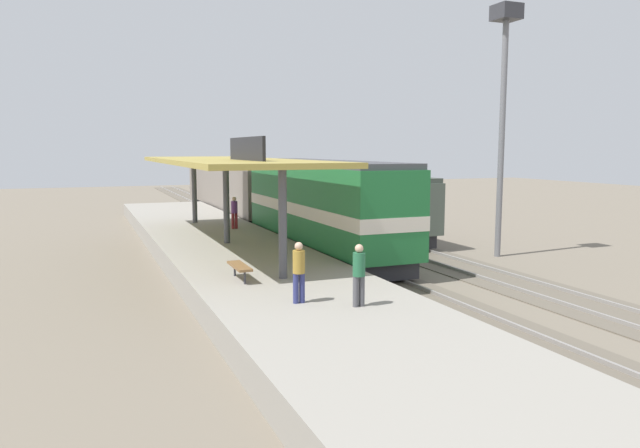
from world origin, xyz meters
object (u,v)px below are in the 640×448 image
Objects in this scene: light_mast at (504,78)px; locomotive at (322,206)px; person_boarding at (359,272)px; passenger_carriage_single at (232,186)px; person_walking at (234,211)px; platform_bench at (240,267)px; freight_car at (365,204)px; person_waiting at (299,269)px.

locomotive is at bearing 157.06° from light_mast.
light_mast reaches higher than person_boarding.
person_walking is at bearing -103.16° from passenger_carriage_single.
passenger_carriage_single reaches higher than platform_bench.
platform_bench is 0.99× the size of person_walking.
platform_bench is 0.15× the size of light_mast.
freight_car reaches higher than person_waiting.
platform_bench is at bearing -162.62° from light_mast.
light_mast reaches higher than passenger_carriage_single.
platform_bench is 16.09m from light_mast.
locomotive reaches higher than person_walking.
light_mast is 6.84× the size of person_walking.
freight_car is (10.60, 12.17, 0.63)m from platform_bench.
passenger_carriage_single is 1.67× the size of freight_car.
person_boarding is at bearing -63.73° from platform_bench.
passenger_carriage_single is at bearing 76.84° from person_walking.
person_walking is (-3.11, 4.71, -0.56)m from locomotive.
freight_car is at bearing 48.94° from platform_bench.
person_waiting is at bearing -97.56° from person_walking.
person_boarding is at bearing -116.96° from freight_car.
person_boarding is at bearing -97.26° from passenger_carriage_single.
platform_bench is at bearing -103.18° from passenger_carriage_single.
freight_car reaches higher than platform_bench.
locomotive is 10.37m from light_mast.
freight_car is at bearing 63.04° from person_boarding.
light_mast is (7.80, -3.30, 5.99)m from locomotive.
passenger_carriage_single is at bearing 110.11° from light_mast.
locomotive reaches higher than passenger_carriage_single.
platform_bench is at bearing 103.04° from person_waiting.
person_walking is (-3.11, -13.29, -0.46)m from passenger_carriage_single.
person_boarding is (-0.72, -16.73, 0.00)m from person_walking.
platform_bench is 0.99× the size of person_boarding.
person_walking is at bearing 123.43° from locomotive.
person_boarding is at bearing -34.76° from person_waiting.
person_boarding is at bearing -107.66° from locomotive.
locomotive is at bearing 64.83° from person_waiting.
light_mast is (3.20, -7.85, 6.43)m from freight_car.
freight_car is at bearing -71.12° from passenger_carriage_single.
light_mast reaches higher than person_walking.
platform_bench is 4.94m from person_boarding.
locomotive is 5.67m from person_walking.
platform_bench is at bearing 116.27° from person_boarding.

